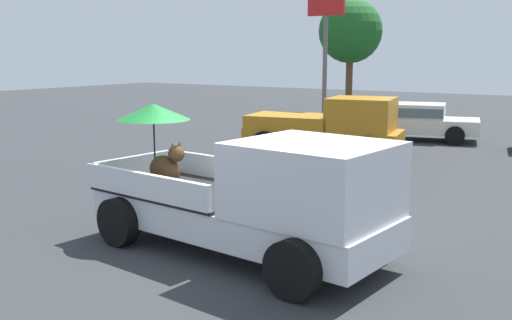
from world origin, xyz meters
The scene contains 6 objects.
ground_plane centered at (0.00, 0.00, 0.00)m, with size 80.00×80.00×0.00m, color #2D3033.
pickup_truck_main centered at (0.39, -0.04, 0.97)m, with size 5.21×2.64×2.28m.
pickup_truck_red centered at (-2.87, 9.12, 0.87)m, with size 5.05×2.85×1.80m.
parked_sedan_far centered at (-1.65, 13.72, 0.74)m, with size 4.59×2.73×1.33m.
motel_sign centered at (-4.44, 11.84, 3.74)m, with size 1.40×0.16×5.33m.
tree_by_lot centered at (-6.48, 18.50, 4.11)m, with size 2.95×2.95×5.61m.
Camera 1 is at (5.18, -7.43, 3.13)m, focal length 41.53 mm.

